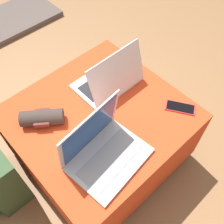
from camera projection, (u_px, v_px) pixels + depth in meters
ground_plane at (102, 154)px, 1.65m from camera, size 14.00×14.00×0.00m
ottoman at (100, 136)px, 1.47m from camera, size 0.82×0.78×0.44m
laptop_near at (103, 150)px, 1.12m from camera, size 0.36×0.29×0.26m
laptop_far at (110, 80)px, 1.36m from camera, size 0.33×0.24×0.24m
cell_phone at (180, 107)px, 1.31m from camera, size 0.13×0.16×0.01m
wrist_brace at (42, 118)px, 1.23m from camera, size 0.21×0.18×0.08m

